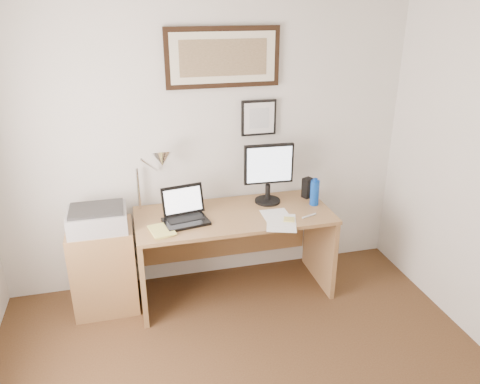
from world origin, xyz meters
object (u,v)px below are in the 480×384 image
object	(u,v)px
desk	(232,234)
printer	(97,219)
side_cabinet	(104,268)
laptop	(185,214)
lcd_monitor	(269,171)
water_bottle	(315,193)
book	(151,233)

from	to	relation	value
desk	printer	distance (m)	1.11
printer	side_cabinet	bearing A→B (deg)	88.44
laptop	lcd_monitor	xyz separation A→B (m)	(0.74, 0.18, 0.23)
water_bottle	book	distance (m)	1.41
desk	lcd_monitor	xyz separation A→B (m)	(0.34, 0.07, 0.53)
side_cabinet	water_bottle	distance (m)	1.84
lcd_monitor	printer	size ratio (longest dim) A/B	1.18
book	laptop	world-z (taller)	laptop
side_cabinet	laptop	xyz separation A→B (m)	(0.66, -0.07, 0.44)
water_bottle	laptop	bearing A→B (deg)	-178.25
lcd_monitor	laptop	bearing A→B (deg)	-166.67
side_cabinet	lcd_monitor	bearing A→B (deg)	4.25
water_bottle	printer	distance (m)	1.78
lcd_monitor	side_cabinet	bearing A→B (deg)	-175.75
lcd_monitor	printer	bearing A→B (deg)	-174.92
side_cabinet	laptop	bearing A→B (deg)	-6.13
laptop	printer	bearing A→B (deg)	175.63
lcd_monitor	water_bottle	bearing A→B (deg)	-21.13
water_bottle	lcd_monitor	xyz separation A→B (m)	(-0.37, 0.14, 0.18)
desk	laptop	world-z (taller)	laptop
water_bottle	printer	bearing A→B (deg)	179.45
book	printer	xyz separation A→B (m)	(-0.39, 0.22, 0.06)
lcd_monitor	desk	bearing A→B (deg)	-168.40
desk	printer	bearing A→B (deg)	-177.01
book	side_cabinet	bearing A→B (deg)	148.06
side_cabinet	desk	world-z (taller)	desk
book	desk	bearing A→B (deg)	21.90
side_cabinet	printer	xyz separation A→B (m)	(-0.00, -0.02, 0.45)
laptop	lcd_monitor	world-z (taller)	lcd_monitor
desk	lcd_monitor	bearing A→B (deg)	11.60
water_bottle	printer	xyz separation A→B (m)	(-1.78, 0.02, -0.04)
side_cabinet	book	xyz separation A→B (m)	(0.39, -0.24, 0.39)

